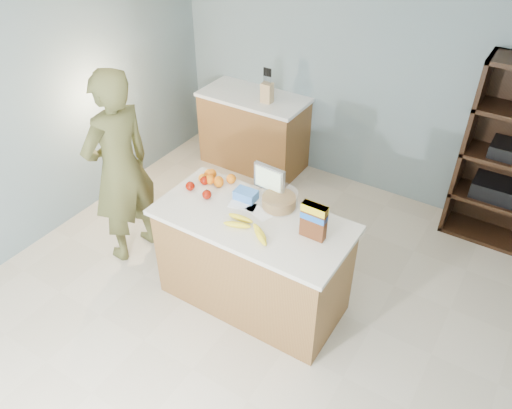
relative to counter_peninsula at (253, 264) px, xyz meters
The scene contains 14 objects.
floor 0.51m from the counter_peninsula, 90.00° to the right, with size 4.50×5.00×0.02m, color beige.
walls 1.27m from the counter_peninsula, 90.00° to the right, with size 4.52×5.02×2.51m.
counter_peninsula is the anchor object (origin of this frame).
back_cabinet 2.25m from the counter_peninsula, 122.28° to the left, with size 1.24×0.62×0.90m.
person 1.44m from the counter_peninsula, behind, with size 0.67×0.44×1.84m, color brown.
knife_block 2.16m from the counter_peninsula, 118.23° to the left, with size 0.12×0.10×0.31m.
envelopes 0.50m from the counter_peninsula, 130.59° to the left, with size 0.40×0.17×0.00m.
bananas 0.53m from the counter_peninsula, 66.81° to the right, with size 0.45×0.22×0.05m.
apples 0.77m from the counter_peninsula, behind, with size 0.27×0.23×0.08m.
oranges 0.79m from the counter_peninsula, 155.62° to the left, with size 0.29×0.21×0.08m.
blue_carton 0.58m from the counter_peninsula, 134.77° to the left, with size 0.18×0.12×0.08m, color blue.
salad_bowl 0.60m from the counter_peninsula, 69.18° to the left, with size 0.30×0.30×0.13m.
tv 0.72m from the counter_peninsula, 98.11° to the left, with size 0.28×0.12×0.28m.
cereal_box 0.82m from the counter_peninsula, ahead, with size 0.19×0.07×0.29m.
Camera 1 is at (1.64, -2.24, 3.28)m, focal length 35.00 mm.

